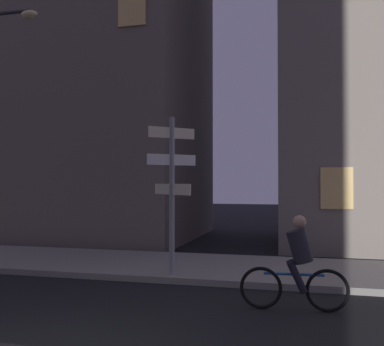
# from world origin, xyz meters

# --- Properties ---
(sidewalk_kerb) EXTENTS (40.00, 3.32, 0.14)m
(sidewalk_kerb) POSITION_xyz_m (0.00, 6.32, 0.07)
(sidewalk_kerb) COLOR gray
(sidewalk_kerb) RESTS_ON ground_plane
(signpost) EXTENTS (1.17, 1.17, 3.47)m
(signpost) POSITION_xyz_m (0.12, 5.01, 2.13)
(signpost) COLOR gray
(signpost) RESTS_ON sidewalk_kerb
(cyclist) EXTENTS (1.82, 0.35, 1.61)m
(cyclist) POSITION_xyz_m (2.85, 3.32, 0.75)
(cyclist) COLOR black
(cyclist) RESTS_ON ground_plane
(building_left_block) EXTENTS (10.60, 7.23, 16.98)m
(building_left_block) POSITION_xyz_m (-6.41, 11.91, 8.49)
(building_left_block) COLOR #6B6056
(building_left_block) RESTS_ON ground_plane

